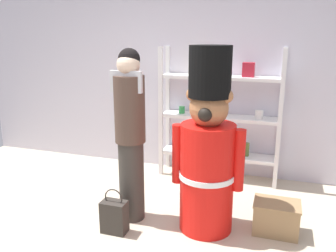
{
  "coord_description": "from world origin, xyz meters",
  "views": [
    {
      "loc": [
        1.2,
        -2.32,
        1.83
      ],
      "look_at": [
        0.22,
        0.66,
        1.0
      ],
      "focal_mm": 37.16,
      "sensor_mm": 36.0,
      "label": 1
    }
  ],
  "objects_px": {
    "merchandise_shelf": "(219,114)",
    "teddy_bear_guard": "(208,153)",
    "person_shopper": "(130,132)",
    "shopping_bag": "(114,216)",
    "display_crate": "(276,217)"
  },
  "relations": [
    {
      "from": "merchandise_shelf",
      "to": "teddy_bear_guard",
      "type": "distance_m",
      "value": 1.3
    },
    {
      "from": "merchandise_shelf",
      "to": "teddy_bear_guard",
      "type": "xyz_separation_m",
      "value": [
        0.12,
        -1.3,
        -0.08
      ]
    },
    {
      "from": "shopping_bag",
      "to": "teddy_bear_guard",
      "type": "bearing_deg",
      "value": 23.3
    },
    {
      "from": "merchandise_shelf",
      "to": "person_shopper",
      "type": "relative_size",
      "value": 0.98
    },
    {
      "from": "person_shopper",
      "to": "shopping_bag",
      "type": "bearing_deg",
      "value": -99.14
    },
    {
      "from": "merchandise_shelf",
      "to": "person_shopper",
      "type": "distance_m",
      "value": 1.48
    },
    {
      "from": "person_shopper",
      "to": "shopping_bag",
      "type": "relative_size",
      "value": 3.86
    },
    {
      "from": "person_shopper",
      "to": "merchandise_shelf",
      "type": "bearing_deg",
      "value": 64.56
    },
    {
      "from": "merchandise_shelf",
      "to": "shopping_bag",
      "type": "height_order",
      "value": "merchandise_shelf"
    },
    {
      "from": "person_shopper",
      "to": "display_crate",
      "type": "distance_m",
      "value": 1.61
    },
    {
      "from": "merchandise_shelf",
      "to": "shopping_bag",
      "type": "relative_size",
      "value": 3.8
    },
    {
      "from": "person_shopper",
      "to": "shopping_bag",
      "type": "xyz_separation_m",
      "value": [
        -0.05,
        -0.31,
        -0.75
      ]
    },
    {
      "from": "shopping_bag",
      "to": "display_crate",
      "type": "relative_size",
      "value": 1.04
    },
    {
      "from": "shopping_bag",
      "to": "display_crate",
      "type": "distance_m",
      "value": 1.53
    },
    {
      "from": "teddy_bear_guard",
      "to": "shopping_bag",
      "type": "distance_m",
      "value": 1.07
    }
  ]
}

